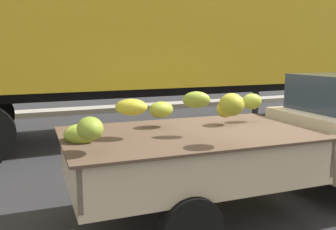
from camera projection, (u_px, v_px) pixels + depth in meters
name	position (u px, v px, depth m)	size (l,w,h in m)	color
ground	(259.00, 196.00, 5.17)	(220.00, 220.00, 0.00)	#28282B
curb_strip	(110.00, 109.00, 12.85)	(80.00, 0.80, 0.16)	gray
pickup_truck	(324.00, 135.00, 5.07)	(5.27, 1.98, 1.70)	#CCB793
semi_trailer	(144.00, 31.00, 8.81)	(12.00, 2.70, 3.95)	gold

